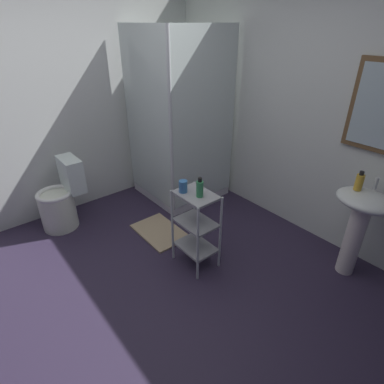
% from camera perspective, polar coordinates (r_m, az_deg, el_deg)
% --- Properties ---
extents(ground_plane, '(4.20, 4.20, 0.02)m').
position_cam_1_polar(ground_plane, '(2.77, -7.13, -18.26)').
color(ground_plane, '#2D243B').
extents(wall_back, '(4.20, 0.14, 2.50)m').
position_cam_1_polar(wall_back, '(3.32, 20.15, 13.95)').
color(wall_back, silver).
rests_on(wall_back, ground_plane).
extents(wall_left, '(0.10, 4.20, 2.50)m').
position_cam_1_polar(wall_left, '(3.70, -24.75, 14.49)').
color(wall_left, silver).
rests_on(wall_left, ground_plane).
extents(shower_stall, '(0.92, 0.92, 2.00)m').
position_cam_1_polar(shower_stall, '(3.87, -2.45, 5.30)').
color(shower_stall, white).
rests_on(shower_stall, ground_plane).
extents(pedestal_sink, '(0.46, 0.37, 0.81)m').
position_cam_1_polar(pedestal_sink, '(2.95, 28.49, -4.14)').
color(pedestal_sink, white).
rests_on(pedestal_sink, ground_plane).
extents(sink_faucet, '(0.03, 0.03, 0.10)m').
position_cam_1_polar(sink_faucet, '(2.92, 30.74, 1.36)').
color(sink_faucet, silver).
rests_on(sink_faucet, pedestal_sink).
extents(toilet, '(0.37, 0.49, 0.76)m').
position_cam_1_polar(toilet, '(3.64, -22.88, -1.41)').
color(toilet, white).
rests_on(toilet, ground_plane).
extents(storage_cart, '(0.38, 0.28, 0.74)m').
position_cam_1_polar(storage_cart, '(2.77, 0.73, -5.86)').
color(storage_cart, silver).
rests_on(storage_cart, ground_plane).
extents(hand_soap_bottle, '(0.06, 0.06, 0.16)m').
position_cam_1_polar(hand_soap_bottle, '(2.83, 28.39, 1.66)').
color(hand_soap_bottle, gold).
rests_on(hand_soap_bottle, pedestal_sink).
extents(body_wash_bottle_green, '(0.06, 0.06, 0.17)m').
position_cam_1_polar(body_wash_bottle_green, '(2.53, 1.44, 0.66)').
color(body_wash_bottle_green, '#359056').
rests_on(body_wash_bottle_green, storage_cart).
extents(rinse_cup, '(0.07, 0.07, 0.10)m').
position_cam_1_polar(rinse_cup, '(2.61, -1.65, 1.04)').
color(rinse_cup, '#3870B2').
rests_on(rinse_cup, storage_cart).
extents(bath_mat, '(0.60, 0.40, 0.02)m').
position_cam_1_polar(bath_mat, '(3.41, -5.96, -7.23)').
color(bath_mat, tan).
rests_on(bath_mat, ground_plane).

